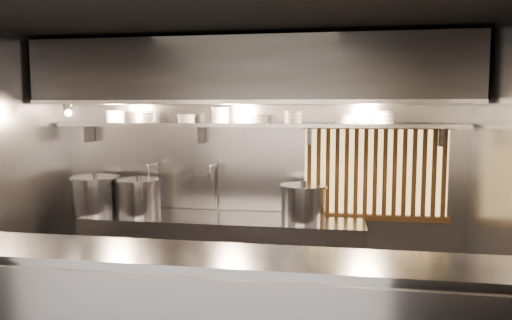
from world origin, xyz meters
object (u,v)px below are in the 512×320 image
(stock_pot_right, at_px, (303,203))
(pendant_bulb, at_px, (242,118))
(heat_lamp, at_px, (67,108))
(stock_pot_mid, at_px, (139,197))
(stock_pot_left, at_px, (95,194))

(stock_pot_right, bearing_deg, pendant_bulb, 171.24)
(heat_lamp, height_order, stock_pot_mid, heat_lamp)
(stock_pot_mid, bearing_deg, pendant_bulb, 4.73)
(pendant_bulb, xyz_separation_m, stock_pot_left, (-1.65, -0.08, -0.86))
(stock_pot_left, distance_m, stock_pot_mid, 0.52)
(heat_lamp, relative_size, stock_pot_mid, 0.61)
(pendant_bulb, distance_m, stock_pot_right, 1.10)
(stock_pot_mid, bearing_deg, heat_lamp, -159.11)
(heat_lamp, relative_size, pendant_bulb, 1.87)
(pendant_bulb, height_order, stock_pot_right, pendant_bulb)
(pendant_bulb, height_order, stock_pot_left, pendant_bulb)
(heat_lamp, height_order, stock_pot_right, heat_lamp)
(stock_pot_mid, height_order, stock_pot_right, stock_pot_mid)
(stock_pot_left, relative_size, stock_pot_mid, 1.25)
(stock_pot_left, bearing_deg, stock_pot_mid, -1.00)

